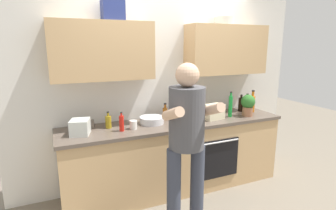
% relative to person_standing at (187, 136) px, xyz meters
% --- Properties ---
extents(ground_plane, '(12.00, 12.00, 0.00)m').
position_rel_person_standing_xyz_m(ground_plane, '(0.25, 0.77, -1.00)').
color(ground_plane, '#756B5B').
extents(back_wall_unit, '(4.00, 0.38, 2.50)m').
position_rel_person_standing_xyz_m(back_wall_unit, '(0.25, 1.05, 0.49)').
color(back_wall_unit, silver).
rests_on(back_wall_unit, ground).
extents(counter, '(2.84, 0.67, 0.90)m').
position_rel_person_standing_xyz_m(counter, '(0.25, 0.77, -0.55)').
color(counter, tan).
rests_on(counter, ground).
extents(person_standing, '(0.49, 0.45, 1.69)m').
position_rel_person_standing_xyz_m(person_standing, '(0.00, 0.00, 0.00)').
color(person_standing, '#383D4C').
rests_on(person_standing, ground).
extents(bottle_juice, '(0.07, 0.07, 0.32)m').
position_rel_person_standing_xyz_m(bottle_juice, '(1.47, 0.80, 0.03)').
color(bottle_juice, orange).
rests_on(bottle_juice, counter).
extents(bottle_syrup, '(0.06, 0.06, 0.21)m').
position_rel_person_standing_xyz_m(bottle_syrup, '(0.17, 0.94, -0.01)').
color(bottle_syrup, '#8C4C14').
rests_on(bottle_syrup, counter).
extents(bottle_soda, '(0.05, 0.05, 0.34)m').
position_rel_person_standing_xyz_m(bottle_soda, '(1.02, 0.71, 0.05)').
color(bottle_soda, '#198C33').
rests_on(bottle_soda, counter).
extents(bottle_hotsauce, '(0.05, 0.05, 0.22)m').
position_rel_person_standing_xyz_m(bottle_hotsauce, '(-0.46, 0.68, -0.01)').
color(bottle_hotsauce, red).
rests_on(bottle_hotsauce, counter).
extents(bottle_oil, '(0.07, 0.07, 0.19)m').
position_rel_person_standing_xyz_m(bottle_oil, '(-0.57, 0.85, -0.02)').
color(bottle_oil, olive).
rests_on(bottle_oil, counter).
extents(bottle_vinegar, '(0.06, 0.06, 0.28)m').
position_rel_person_standing_xyz_m(bottle_vinegar, '(1.35, 0.78, 0.01)').
color(bottle_vinegar, brown).
rests_on(bottle_vinegar, counter).
extents(bottle_soy, '(0.08, 0.08, 0.24)m').
position_rel_person_standing_xyz_m(bottle_soy, '(1.35, 0.91, 0.00)').
color(bottle_soy, black).
rests_on(bottle_soy, counter).
extents(cup_ceramic, '(0.09, 0.09, 0.10)m').
position_rel_person_standing_xyz_m(cup_ceramic, '(0.83, 0.97, -0.05)').
color(cup_ceramic, '#BF4C47').
rests_on(cup_ceramic, counter).
extents(cup_coffee, '(0.09, 0.09, 0.10)m').
position_rel_person_standing_xyz_m(cup_coffee, '(-0.32, 0.70, -0.05)').
color(cup_coffee, white).
rests_on(cup_coffee, counter).
extents(cup_stoneware, '(0.08, 0.08, 0.09)m').
position_rel_person_standing_xyz_m(cup_stoneware, '(-0.76, 0.94, -0.05)').
color(cup_stoneware, slate).
rests_on(cup_stoneware, counter).
extents(mixing_bowl, '(0.30, 0.30, 0.08)m').
position_rel_person_standing_xyz_m(mixing_bowl, '(-0.05, 0.83, -0.06)').
color(mixing_bowl, silver).
rests_on(mixing_bowl, counter).
extents(knife_block, '(0.10, 0.14, 0.32)m').
position_rel_person_standing_xyz_m(knife_block, '(0.52, 0.88, 0.03)').
color(knife_block, brown).
rests_on(knife_block, counter).
extents(potted_herb, '(0.19, 0.19, 0.29)m').
position_rel_person_standing_xyz_m(potted_herb, '(1.26, 0.65, 0.07)').
color(potted_herb, '#9E6647').
rests_on(potted_herb, counter).
extents(grocery_bag_rice, '(0.28, 0.19, 0.20)m').
position_rel_person_standing_xyz_m(grocery_bag_rice, '(0.75, 0.69, -0.00)').
color(grocery_bag_rice, beige).
rests_on(grocery_bag_rice, counter).
extents(grocery_bag_produce, '(0.24, 0.26, 0.17)m').
position_rel_person_standing_xyz_m(grocery_bag_produce, '(-0.90, 0.74, -0.02)').
color(grocery_bag_produce, silver).
rests_on(grocery_bag_produce, counter).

